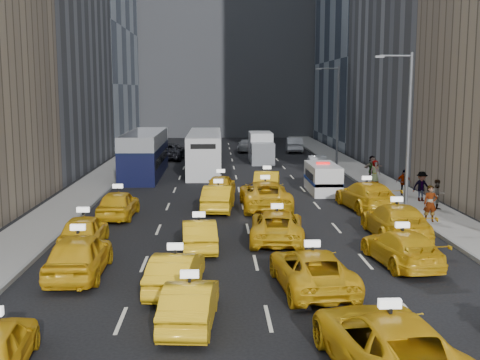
% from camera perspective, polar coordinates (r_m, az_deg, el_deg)
% --- Properties ---
extents(ground, '(160.00, 160.00, 0.00)m').
position_cam_1_polar(ground, '(22.70, 1.82, -9.26)').
color(ground, black).
rests_on(ground, ground).
extents(sidewalk_west, '(3.00, 90.00, 0.15)m').
position_cam_1_polar(sidewalk_west, '(47.90, -12.99, 0.10)').
color(sidewalk_west, gray).
rests_on(sidewalk_west, ground).
extents(sidewalk_east, '(3.00, 90.00, 0.15)m').
position_cam_1_polar(sidewalk_east, '(48.58, 12.14, 0.24)').
color(sidewalk_east, gray).
rests_on(sidewalk_east, ground).
extents(curb_west, '(0.15, 90.00, 0.18)m').
position_cam_1_polar(curb_west, '(47.65, -11.28, 0.12)').
color(curb_west, slate).
rests_on(curb_west, ground).
extents(curb_east, '(0.15, 90.00, 0.18)m').
position_cam_1_polar(curb_east, '(48.24, 10.47, 0.25)').
color(curb_east, slate).
rests_on(curb_east, ground).
extents(building_backdrop, '(30.00, 12.00, 40.00)m').
position_cam_1_polar(building_backdrop, '(94.47, -1.35, 16.50)').
color(building_backdrop, slate).
rests_on(building_backdrop, ground).
extents(streetlight_near, '(2.15, 0.22, 9.00)m').
position_cam_1_polar(streetlight_near, '(35.29, 15.53, 4.96)').
color(streetlight_near, '#595B60').
rests_on(streetlight_near, ground).
extents(streetlight_far, '(2.15, 0.22, 9.00)m').
position_cam_1_polar(streetlight_far, '(54.66, 9.13, 6.33)').
color(streetlight_far, '#595B60').
rests_on(streetlight_far, ground).
extents(taxi_1, '(1.75, 4.20, 1.35)m').
position_cam_1_polar(taxi_1, '(18.25, -4.77, -11.56)').
color(taxi_1, gold).
rests_on(taxi_1, ground).
extents(taxi_2, '(3.30, 6.04, 1.60)m').
position_cam_1_polar(taxi_2, '(15.64, 13.87, -14.82)').
color(taxi_2, gold).
rests_on(taxi_2, ground).
extents(taxi_4, '(2.02, 4.91, 1.67)m').
position_cam_1_polar(taxi_4, '(23.43, -15.02, -6.86)').
color(taxi_4, gold).
rests_on(taxi_4, ground).
extents(taxi_5, '(1.97, 4.32, 1.38)m').
position_cam_1_polar(taxi_5, '(21.20, -6.12, -8.65)').
color(taxi_5, gold).
rests_on(taxi_5, ground).
extents(taxi_6, '(2.80, 5.33, 1.43)m').
position_cam_1_polar(taxi_6, '(21.41, 6.83, -8.42)').
color(taxi_6, gold).
rests_on(taxi_6, ground).
extents(taxi_7, '(2.55, 5.08, 1.42)m').
position_cam_1_polar(taxi_7, '(24.96, 15.06, -6.21)').
color(taxi_7, gold).
rests_on(taxi_7, ground).
extents(taxi_8, '(1.80, 4.33, 1.47)m').
position_cam_1_polar(taxi_8, '(27.72, -14.58, -4.67)').
color(taxi_8, gold).
rests_on(taxi_8, ground).
extents(taxi_9, '(1.71, 4.21, 1.36)m').
position_cam_1_polar(taxi_9, '(26.41, -3.90, -5.18)').
color(taxi_9, gold).
rests_on(taxi_9, ground).
extents(taxi_10, '(2.85, 5.35, 1.43)m').
position_cam_1_polar(taxi_10, '(27.87, 3.52, -4.37)').
color(taxi_10, gold).
rests_on(taxi_10, ground).
extents(taxi_11, '(2.40, 5.74, 1.66)m').
position_cam_1_polar(taxi_11, '(29.23, 14.56, -3.80)').
color(taxi_11, gold).
rests_on(taxi_11, ground).
extents(taxi_12, '(1.98, 4.58, 1.54)m').
position_cam_1_polar(taxi_12, '(33.49, -11.46, -2.24)').
color(taxi_12, gold).
rests_on(taxi_12, ground).
extents(taxi_13, '(2.04, 4.75, 1.52)m').
position_cam_1_polar(taxi_13, '(34.74, -2.07, -1.70)').
color(taxi_13, gold).
rests_on(taxi_13, ground).
extents(taxi_14, '(2.86, 6.02, 1.66)m').
position_cam_1_polar(taxi_14, '(35.34, 2.39, -1.41)').
color(taxi_14, gold).
rests_on(taxi_14, ground).
extents(taxi_15, '(2.99, 5.94, 1.65)m').
position_cam_1_polar(taxi_15, '(35.80, 11.88, -1.46)').
color(taxi_15, gold).
rests_on(taxi_15, ground).
extents(taxi_16, '(2.18, 4.48, 1.47)m').
position_cam_1_polar(taxi_16, '(39.37, -1.83, -0.51)').
color(taxi_16, gold).
rests_on(taxi_16, ground).
extents(taxi_17, '(2.19, 4.82, 1.53)m').
position_cam_1_polar(taxi_17, '(40.68, 2.57, -0.18)').
color(taxi_17, gold).
rests_on(taxi_17, ground).
extents(nypd_van, '(2.16, 4.96, 2.09)m').
position_cam_1_polar(nypd_van, '(41.26, 7.85, 0.12)').
color(nypd_van, silver).
rests_on(nypd_van, ground).
extents(double_decker, '(3.51, 12.25, 3.52)m').
position_cam_1_polar(double_decker, '(49.34, -9.00, 2.41)').
color(double_decker, black).
rests_on(double_decker, ground).
extents(city_bus, '(3.74, 13.13, 3.35)m').
position_cam_1_polar(city_bus, '(51.44, -3.36, 2.65)').
color(city_bus, silver).
rests_on(city_bus, ground).
extents(box_truck, '(2.71, 6.41, 2.85)m').
position_cam_1_polar(box_truck, '(58.05, 2.01, 3.07)').
color(box_truck, silver).
rests_on(box_truck, ground).
extents(misc_car_0, '(1.82, 4.35, 1.40)m').
position_cam_1_polar(misc_car_0, '(51.90, 7.28, 1.58)').
color(misc_car_0, '#9FA3A7').
rests_on(misc_car_0, ground).
extents(misc_car_1, '(3.30, 6.08, 1.62)m').
position_cam_1_polar(misc_car_1, '(60.72, -6.53, 2.71)').
color(misc_car_1, black).
rests_on(misc_car_1, ground).
extents(misc_car_2, '(2.44, 5.12, 1.44)m').
position_cam_1_polar(misc_car_2, '(67.94, 0.67, 3.31)').
color(misc_car_2, gray).
rests_on(misc_car_2, ground).
extents(misc_car_3, '(1.68, 4.03, 1.36)m').
position_cam_1_polar(misc_car_3, '(64.93, -3.11, 3.02)').
color(misc_car_3, black).
rests_on(misc_car_3, ground).
extents(misc_car_4, '(2.08, 5.10, 1.65)m').
position_cam_1_polar(misc_car_4, '(67.95, 5.17, 3.36)').
color(misc_car_4, '#B2B4BA').
rests_on(misc_car_4, ground).
extents(pedestrian_0, '(0.73, 0.52, 1.91)m').
position_cam_1_polar(pedestrian_0, '(32.64, 17.59, -2.15)').
color(pedestrian_0, gray).
rests_on(pedestrian_0, sidewalk_east).
extents(pedestrian_1, '(0.87, 0.53, 1.73)m').
position_cam_1_polar(pedestrian_1, '(36.11, 18.22, -1.33)').
color(pedestrian_1, gray).
rests_on(pedestrian_1, sidewalk_east).
extents(pedestrian_2, '(1.24, 0.66, 1.83)m').
position_cam_1_polar(pedestrian_2, '(38.55, 16.84, -0.58)').
color(pedestrian_2, gray).
rests_on(pedestrian_2, sidewalk_east).
extents(pedestrian_3, '(1.03, 0.61, 1.65)m').
position_cam_1_polar(pedestrian_3, '(40.47, 15.25, -0.22)').
color(pedestrian_3, gray).
rests_on(pedestrian_3, sidewalk_east).
extents(pedestrian_4, '(0.90, 0.67, 1.65)m').
position_cam_1_polar(pedestrian_4, '(45.49, 12.69, 0.81)').
color(pedestrian_4, gray).
rests_on(pedestrian_4, sidewalk_east).
extents(pedestrian_5, '(1.73, 1.14, 1.82)m').
position_cam_1_polar(pedestrian_5, '(47.04, 12.41, 1.17)').
color(pedestrian_5, gray).
rests_on(pedestrian_5, sidewalk_east).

